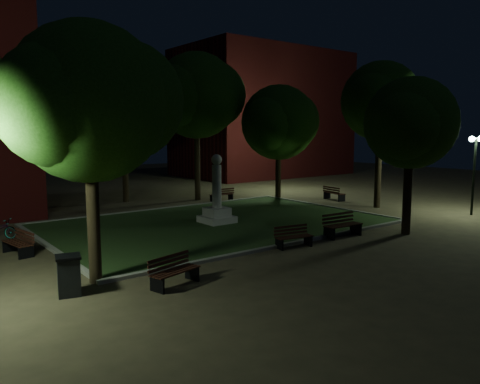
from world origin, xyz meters
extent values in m
plane|color=#443B27|center=(0.00, 0.00, 0.00)|extent=(80.00, 80.00, 0.00)
cube|color=#243D19|center=(0.00, 2.00, 0.04)|extent=(15.00, 10.00, 0.08)
cube|color=slate|center=(0.00, -3.10, 0.06)|extent=(15.40, 0.20, 0.12)
cube|color=slate|center=(0.00, 7.10, 0.06)|extent=(15.40, 0.20, 0.12)
cube|color=slate|center=(-7.60, 2.00, 0.06)|extent=(0.20, 10.00, 0.12)
cube|color=slate|center=(7.60, 2.00, 0.06)|extent=(0.20, 10.00, 0.12)
cube|color=#9D9A91|center=(0.00, 2.00, 0.23)|extent=(1.40, 1.40, 0.30)
cube|color=#9D9A91|center=(0.00, 2.00, 0.58)|extent=(1.00, 1.00, 0.40)
cylinder|color=#9D9A91|center=(0.00, 2.00, 1.78)|extent=(0.44, 0.44, 2.00)
sphere|color=#9D9A91|center=(0.00, 2.00, 3.03)|extent=(0.50, 0.50, 0.50)
cube|color=#511110|center=(18.00, 20.00, 6.00)|extent=(16.00, 10.00, 12.00)
cylinder|color=black|center=(-7.64, -2.86, 1.90)|extent=(0.36, 0.36, 3.79)
sphere|color=#245313|center=(-7.64, -2.86, 5.13)|extent=(4.45, 4.45, 4.45)
sphere|color=#245313|center=(-6.53, -2.66, 5.23)|extent=(3.56, 3.56, 3.56)
sphere|color=#245313|center=(-8.53, -3.16, 5.03)|extent=(3.34, 3.34, 3.34)
cylinder|color=black|center=(-3.59, 8.66, 2.10)|extent=(0.36, 0.36, 4.21)
sphere|color=#245313|center=(-3.59, 8.66, 5.51)|extent=(4.33, 4.33, 4.33)
sphere|color=#245313|center=(-2.51, 8.86, 5.61)|extent=(3.46, 3.46, 3.46)
sphere|color=#245313|center=(-4.46, 8.36, 5.41)|extent=(3.25, 3.25, 3.25)
cylinder|color=black|center=(3.44, 9.11, 2.46)|extent=(0.36, 0.36, 4.91)
sphere|color=#245313|center=(3.44, 9.11, 6.51)|extent=(5.32, 5.32, 5.32)
sphere|color=#245313|center=(4.77, 9.31, 6.61)|extent=(4.26, 4.26, 4.26)
sphere|color=#245313|center=(2.38, 8.81, 6.41)|extent=(3.99, 3.99, 3.99)
cylinder|color=black|center=(7.97, 6.55, 1.72)|extent=(0.36, 0.36, 3.44)
sphere|color=#245313|center=(7.97, 6.55, 4.88)|extent=(4.78, 4.78, 4.78)
sphere|color=#245313|center=(9.17, 6.75, 4.98)|extent=(3.82, 3.82, 3.82)
sphere|color=#245313|center=(7.02, 6.25, 4.78)|extent=(3.59, 3.59, 3.59)
cylinder|color=black|center=(9.94, 0.33, 2.34)|extent=(0.36, 0.36, 4.68)
sphere|color=#245313|center=(9.94, 0.33, 6.00)|extent=(4.39, 4.39, 4.39)
sphere|color=#245313|center=(11.04, 0.53, 6.10)|extent=(3.51, 3.51, 3.51)
sphere|color=#245313|center=(9.06, 0.03, 5.90)|extent=(3.29, 3.29, 3.29)
cylinder|color=black|center=(5.16, -4.64, 1.77)|extent=(0.36, 0.36, 3.53)
sphere|color=#245313|center=(5.16, -4.64, 4.68)|extent=(3.81, 3.81, 3.81)
sphere|color=#245313|center=(6.11, -4.44, 4.78)|extent=(3.05, 3.05, 3.05)
sphere|color=#245313|center=(4.40, -4.94, 4.58)|extent=(2.86, 2.86, 2.86)
cylinder|color=black|center=(-0.51, 11.13, 1.99)|extent=(0.36, 0.36, 3.98)
sphere|color=#245313|center=(-0.51, 11.13, 5.30)|extent=(4.40, 4.40, 4.40)
sphere|color=#245313|center=(0.59, 11.33, 5.40)|extent=(3.52, 3.52, 3.52)
sphere|color=#245313|center=(-1.39, 10.83, 5.20)|extent=(3.30, 3.30, 3.30)
cylinder|color=black|center=(11.88, -4.13, 1.97)|extent=(0.12, 0.12, 3.94)
cylinder|color=black|center=(11.88, -4.13, 3.94)|extent=(0.90, 0.08, 0.08)
sphere|color=#D8FFD8|center=(11.43, -4.13, 3.94)|extent=(0.28, 0.28, 0.28)
sphere|color=#D8FFD8|center=(12.33, -4.13, 3.94)|extent=(0.28, 0.28, 0.28)
cylinder|color=black|center=(10.64, 9.30, 2.24)|extent=(0.12, 0.12, 4.48)
cylinder|color=black|center=(10.64, 9.30, 4.48)|extent=(0.90, 0.08, 0.08)
sphere|color=#D8FFD8|center=(10.19, 9.30, 4.48)|extent=(0.28, 0.28, 0.28)
sphere|color=#D8FFD8|center=(11.09, 9.30, 4.48)|extent=(0.28, 0.28, 0.28)
cube|color=black|center=(-0.87, -3.30, 0.20)|extent=(0.15, 0.51, 0.40)
cube|color=black|center=(0.39, -3.55, 0.20)|extent=(0.15, 0.51, 0.40)
cube|color=black|center=(-0.28, -3.62, 0.41)|extent=(1.46, 0.36, 0.04)
cube|color=black|center=(-0.25, -3.50, 0.41)|extent=(1.46, 0.36, 0.04)
cube|color=black|center=(-0.23, -3.37, 0.41)|extent=(1.46, 0.36, 0.04)
cube|color=black|center=(-0.20, -3.25, 0.41)|extent=(1.46, 0.36, 0.04)
cube|color=black|center=(-0.19, -3.19, 0.50)|extent=(1.45, 0.33, 0.09)
cube|color=black|center=(-0.19, -3.19, 0.63)|extent=(1.45, 0.33, 0.09)
cube|color=black|center=(-0.19, -3.19, 0.76)|extent=(1.45, 0.33, 0.09)
cube|color=black|center=(1.85, -3.31, 0.24)|extent=(0.11, 0.61, 0.48)
cube|color=black|center=(3.39, -3.42, 0.24)|extent=(0.11, 0.61, 0.48)
cube|color=black|center=(2.60, -3.61, 0.50)|extent=(1.76, 0.22, 0.04)
cube|color=black|center=(2.61, -3.45, 0.50)|extent=(1.76, 0.22, 0.04)
cube|color=black|center=(2.62, -3.30, 0.50)|extent=(1.76, 0.22, 0.04)
cube|color=black|center=(2.63, -3.15, 0.50)|extent=(1.76, 0.22, 0.04)
cube|color=black|center=(2.64, -3.08, 0.61)|extent=(1.76, 0.18, 0.11)
cube|color=black|center=(2.64, -3.08, 0.76)|extent=(1.76, 0.18, 0.11)
cube|color=black|center=(2.64, -3.08, 0.91)|extent=(1.76, 0.18, 0.11)
cube|color=black|center=(-6.64, -4.74, 0.21)|extent=(0.19, 0.53, 0.43)
cube|color=black|center=(-5.32, -4.40, 0.21)|extent=(0.19, 0.53, 0.43)
cube|color=black|center=(-5.92, -4.77, 0.44)|extent=(1.53, 0.47, 0.04)
cube|color=black|center=(-5.96, -4.64, 0.44)|extent=(1.53, 0.47, 0.04)
cube|color=black|center=(-5.99, -4.51, 0.44)|extent=(1.53, 0.47, 0.04)
cube|color=black|center=(-6.02, -4.38, 0.44)|extent=(1.53, 0.47, 0.04)
cube|color=black|center=(-6.04, -4.32, 0.53)|extent=(1.52, 0.44, 0.09)
cube|color=black|center=(-6.04, -4.32, 0.67)|extent=(1.52, 0.44, 0.09)
cube|color=black|center=(-6.04, -4.32, 0.81)|extent=(1.52, 0.44, 0.09)
cube|color=black|center=(-8.85, 2.41, 0.21)|extent=(0.53, 0.15, 0.42)
cube|color=black|center=(-8.61, 1.08, 0.21)|extent=(0.53, 0.15, 0.42)
cube|color=black|center=(-8.94, 1.71, 0.43)|extent=(0.35, 1.54, 0.04)
cube|color=black|center=(-8.81, 1.73, 0.43)|extent=(0.35, 1.54, 0.04)
cube|color=black|center=(-8.67, 1.76, 0.43)|extent=(0.35, 1.54, 0.04)
cube|color=black|center=(-8.54, 1.78, 0.43)|extent=(0.35, 1.54, 0.04)
cube|color=black|center=(-8.48, 1.79, 0.53)|extent=(0.32, 1.53, 0.09)
cube|color=black|center=(-8.48, 1.79, 0.67)|extent=(0.32, 1.53, 0.09)
cube|color=black|center=(-8.48, 1.79, 0.80)|extent=(0.32, 1.53, 0.09)
cube|color=black|center=(10.15, 3.09, 0.22)|extent=(0.54, 0.13, 0.43)
cube|color=black|center=(10.33, 4.45, 0.22)|extent=(0.54, 0.13, 0.43)
cube|color=black|center=(10.45, 3.74, 0.44)|extent=(0.30, 1.57, 0.04)
cube|color=black|center=(10.32, 3.76, 0.44)|extent=(0.30, 1.57, 0.04)
cube|color=black|center=(10.18, 3.78, 0.44)|extent=(0.30, 1.57, 0.04)
cube|color=black|center=(10.04, 3.79, 0.44)|extent=(0.30, 1.57, 0.04)
cube|color=black|center=(9.99, 3.80, 0.54)|extent=(0.27, 1.56, 0.09)
cube|color=black|center=(9.99, 3.80, 0.68)|extent=(0.27, 1.56, 0.09)
cube|color=black|center=(9.99, 3.80, 0.81)|extent=(0.27, 1.56, 0.09)
cube|color=black|center=(4.95, 7.64, 0.21)|extent=(0.10, 0.52, 0.41)
cube|color=black|center=(3.63, 7.74, 0.21)|extent=(0.10, 0.52, 0.41)
cube|color=black|center=(4.30, 7.90, 0.42)|extent=(1.51, 0.21, 0.04)
cube|color=black|center=(4.29, 7.77, 0.42)|extent=(1.51, 0.21, 0.04)
cube|color=black|center=(4.28, 7.63, 0.42)|extent=(1.51, 0.21, 0.04)
cube|color=black|center=(4.27, 7.50, 0.42)|extent=(1.51, 0.21, 0.04)
cube|color=black|center=(4.27, 7.45, 0.52)|extent=(1.51, 0.18, 0.09)
cube|color=black|center=(4.27, 7.45, 0.65)|extent=(1.51, 0.18, 0.09)
cube|color=black|center=(4.27, 7.45, 0.78)|extent=(1.51, 0.18, 0.09)
cube|color=black|center=(-8.59, -3.50, 0.51)|extent=(0.69, 0.69, 1.02)
cube|color=black|center=(-8.59, -3.50, 1.05)|extent=(0.77, 0.77, 0.07)
camera|label=1|loc=(-12.30, -15.81, 4.37)|focal=35.00mm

